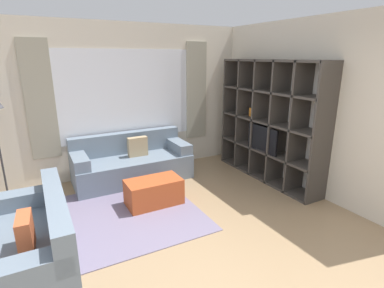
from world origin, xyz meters
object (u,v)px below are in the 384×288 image
object	(u,v)px
couch_side	(30,246)
couch_main	(132,163)
ottoman	(154,192)
shelving_unit	(270,122)

from	to	relation	value
couch_side	couch_main	bearing A→B (deg)	138.85
couch_main	ottoman	xyz separation A→B (m)	(-0.01, -1.07, -0.10)
shelving_unit	couch_main	bearing A→B (deg)	154.34
couch_main	couch_side	size ratio (longest dim) A/B	1.22
shelving_unit	couch_side	xyz separation A→B (m)	(-3.83, -0.81, -0.73)
couch_side	ottoman	distance (m)	1.81
shelving_unit	couch_side	distance (m)	3.98
shelving_unit	ottoman	xyz separation A→B (m)	(-2.21, -0.02, -0.83)
couch_main	couch_side	xyz separation A→B (m)	(-1.63, -1.87, 0.00)
shelving_unit	ottoman	bearing A→B (deg)	-179.47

